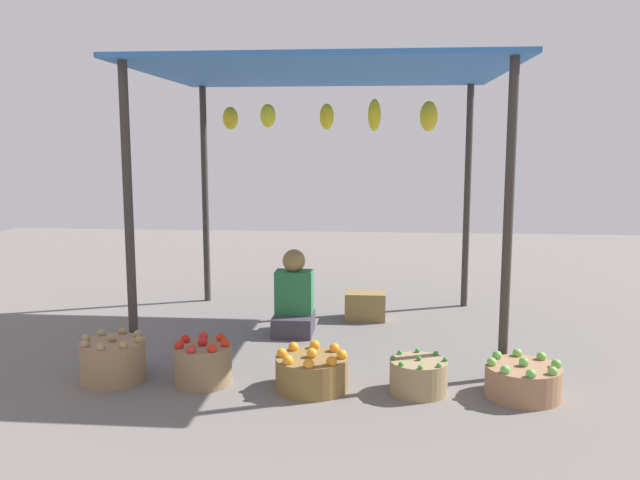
# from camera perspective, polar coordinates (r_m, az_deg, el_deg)

# --- Properties ---
(ground_plane) EXTENTS (14.00, 14.00, 0.00)m
(ground_plane) POSITION_cam_1_polar(r_m,az_deg,el_deg) (6.21, 0.48, -7.92)
(ground_plane) COLOR slate
(market_stall_structure) EXTENTS (3.12, 2.53, 2.39)m
(market_stall_structure) POSITION_cam_1_polar(r_m,az_deg,el_deg) (5.98, 0.54, 12.77)
(market_stall_structure) COLOR #38332D
(market_stall_structure) RESTS_ON ground
(vendor_person) EXTENTS (0.36, 0.44, 0.78)m
(vendor_person) POSITION_cam_1_polar(r_m,az_deg,el_deg) (6.10, -2.27, -5.31)
(vendor_person) COLOR #3D3741
(vendor_person) RESTS_ON ground
(basket_potatoes) EXTENTS (0.47, 0.47, 0.35)m
(basket_potatoes) POSITION_cam_1_polar(r_m,az_deg,el_deg) (5.18, -17.46, -9.88)
(basket_potatoes) COLOR #9A7754
(basket_potatoes) RESTS_ON ground
(basket_red_tomatoes) EXTENTS (0.42, 0.42, 0.35)m
(basket_red_tomatoes) POSITION_cam_1_polar(r_m,az_deg,el_deg) (4.96, -10.08, -10.45)
(basket_red_tomatoes) COLOR #8B714F
(basket_red_tomatoes) RESTS_ON ground
(basket_oranges) EXTENTS (0.52, 0.52, 0.30)m
(basket_oranges) POSITION_cam_1_polar(r_m,az_deg,el_deg) (4.80, -0.71, -11.33)
(basket_oranges) COLOR olive
(basket_oranges) RESTS_ON ground
(basket_green_chilies) EXTENTS (0.41, 0.41, 0.27)m
(basket_green_chilies) POSITION_cam_1_polar(r_m,az_deg,el_deg) (4.78, 8.52, -11.56)
(basket_green_chilies) COLOR #988058
(basket_green_chilies) RESTS_ON ground
(basket_green_apples) EXTENTS (0.52, 0.52, 0.28)m
(basket_green_apples) POSITION_cam_1_polar(r_m,az_deg,el_deg) (4.87, 17.15, -11.52)
(basket_green_apples) COLOR #9B7050
(basket_green_apples) RESTS_ON ground
(wooden_crate_near_vendor) EXTENTS (0.40, 0.26, 0.28)m
(wooden_crate_near_vendor) POSITION_cam_1_polar(r_m,az_deg,el_deg) (6.60, 3.93, -5.71)
(wooden_crate_near_vendor) COLOR olive
(wooden_crate_near_vendor) RESTS_ON ground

